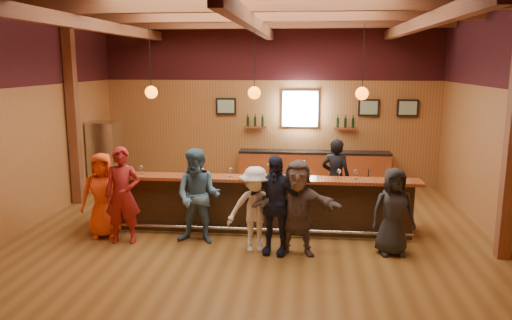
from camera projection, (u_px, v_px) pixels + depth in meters
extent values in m
plane|color=brown|center=(254.00, 229.00, 9.92)|extent=(9.00, 9.00, 0.00)
cube|color=brown|center=(270.00, 101.00, 13.39)|extent=(9.00, 0.04, 4.50)
cube|color=brown|center=(216.00, 154.00, 5.58)|extent=(9.00, 0.04, 4.50)
cube|color=brown|center=(31.00, 114.00, 9.95)|extent=(0.04, 8.00, 4.50)
cube|color=brown|center=(501.00, 119.00, 9.03)|extent=(0.04, 8.00, 4.50)
cube|color=#350E10|center=(271.00, 48.00, 13.10)|extent=(9.00, 0.01, 1.70)
cube|color=#350E10|center=(25.00, 42.00, 9.68)|extent=(0.01, 8.00, 1.70)
cube|color=#350E10|center=(507.00, 40.00, 8.76)|extent=(0.01, 8.00, 1.70)
cube|color=brown|center=(73.00, 108.00, 11.40)|extent=(0.22, 0.22, 4.50)
cube|color=brown|center=(248.00, 4.00, 8.14)|extent=(8.80, 0.20, 0.25)
cube|color=brown|center=(260.00, 15.00, 10.09)|extent=(8.80, 0.20, 0.25)
cube|color=brown|center=(268.00, 23.00, 12.04)|extent=(8.80, 0.20, 0.25)
cube|color=brown|center=(98.00, 26.00, 9.47)|extent=(0.18, 7.80, 0.22)
cube|color=brown|center=(254.00, 24.00, 9.16)|extent=(0.18, 7.80, 0.22)
cube|color=brown|center=(422.00, 23.00, 8.85)|extent=(0.18, 7.80, 0.22)
cube|color=black|center=(254.00, 204.00, 9.82)|extent=(6.00, 0.60, 1.05)
cube|color=maroon|center=(253.00, 179.00, 9.54)|extent=(6.30, 0.50, 0.06)
cube|color=black|center=(256.00, 180.00, 10.11)|extent=(6.00, 0.48, 0.05)
cube|color=black|center=(256.00, 202.00, 10.20)|extent=(6.00, 0.48, 0.90)
cube|color=silver|center=(356.00, 184.00, 9.92)|extent=(0.45, 0.40, 0.14)
cube|color=silver|center=(382.00, 185.00, 9.86)|extent=(0.45, 0.40, 0.14)
cylinder|color=silver|center=(252.00, 229.00, 9.48)|extent=(6.00, 0.06, 0.06)
cube|color=maroon|center=(314.00, 170.00, 13.34)|extent=(4.00, 0.50, 0.90)
cube|color=black|center=(314.00, 152.00, 13.25)|extent=(4.00, 0.52, 0.05)
cube|color=silver|center=(300.00, 109.00, 13.30)|extent=(0.95, 0.08, 0.95)
cube|color=white|center=(300.00, 109.00, 13.25)|extent=(0.78, 0.01, 0.78)
cube|color=black|center=(226.00, 106.00, 13.49)|extent=(0.55, 0.04, 0.45)
cube|color=silver|center=(226.00, 106.00, 13.46)|extent=(0.45, 0.01, 0.35)
cube|color=black|center=(369.00, 108.00, 13.10)|extent=(0.55, 0.04, 0.45)
cube|color=silver|center=(369.00, 108.00, 13.07)|extent=(0.45, 0.01, 0.35)
cube|color=black|center=(408.00, 108.00, 12.99)|extent=(0.55, 0.04, 0.45)
cube|color=silver|center=(408.00, 108.00, 12.97)|extent=(0.45, 0.01, 0.35)
cube|color=maroon|center=(255.00, 127.00, 13.45)|extent=(0.60, 0.18, 0.04)
cylinder|color=black|center=(248.00, 122.00, 13.44)|extent=(0.07, 0.07, 0.26)
cylinder|color=black|center=(255.00, 122.00, 13.42)|extent=(0.07, 0.07, 0.26)
cylinder|color=black|center=(263.00, 122.00, 13.40)|extent=(0.07, 0.07, 0.26)
cube|color=maroon|center=(345.00, 128.00, 13.20)|extent=(0.60, 0.18, 0.04)
cylinder|color=black|center=(338.00, 123.00, 13.20)|extent=(0.07, 0.07, 0.26)
cylinder|color=black|center=(345.00, 123.00, 13.18)|extent=(0.07, 0.07, 0.26)
cylinder|color=black|center=(353.00, 123.00, 13.15)|extent=(0.07, 0.07, 0.26)
cylinder|color=black|center=(150.00, 59.00, 9.49)|extent=(0.01, 0.01, 1.25)
sphere|color=#FF630C|center=(151.00, 92.00, 9.61)|extent=(0.24, 0.24, 0.24)
cylinder|color=black|center=(254.00, 59.00, 9.28)|extent=(0.01, 0.01, 1.25)
sphere|color=#FF630C|center=(254.00, 93.00, 9.40)|extent=(0.24, 0.24, 0.24)
cylinder|color=black|center=(363.00, 59.00, 9.08)|extent=(0.01, 0.01, 1.25)
sphere|color=#FF630C|center=(362.00, 94.00, 9.20)|extent=(0.24, 0.24, 0.24)
cube|color=silver|center=(106.00, 157.00, 12.71)|extent=(0.70, 0.70, 1.80)
imported|color=#EC4916|center=(103.00, 195.00, 9.38)|extent=(0.89, 0.68, 1.62)
imported|color=maroon|center=(123.00, 195.00, 9.06)|extent=(0.70, 0.50, 1.78)
imported|color=#497093|center=(198.00, 196.00, 9.05)|extent=(0.92, 0.75, 1.75)
imported|color=white|center=(255.00, 209.00, 8.66)|extent=(1.06, 0.72, 1.51)
imported|color=#1A1E34|center=(274.00, 205.00, 8.53)|extent=(1.08, 0.59, 1.74)
imported|color=#5C4C4A|center=(297.00, 208.00, 8.51)|extent=(1.54, 0.50, 1.66)
imported|color=black|center=(393.00, 212.00, 8.51)|extent=(0.80, 0.58, 1.52)
imported|color=black|center=(336.00, 178.00, 10.57)|extent=(0.72, 0.59, 1.70)
cylinder|color=brown|center=(273.00, 171.00, 9.45)|extent=(0.24, 0.24, 0.26)
cylinder|color=black|center=(275.00, 171.00, 9.54)|extent=(0.07, 0.07, 0.24)
cylinder|color=black|center=(275.00, 163.00, 9.51)|extent=(0.02, 0.02, 0.08)
cylinder|color=black|center=(304.00, 171.00, 9.57)|extent=(0.07, 0.07, 0.23)
cylinder|color=black|center=(304.00, 163.00, 9.54)|extent=(0.02, 0.02, 0.08)
cylinder|color=silver|center=(126.00, 173.00, 9.84)|extent=(0.07, 0.07, 0.01)
cylinder|color=silver|center=(126.00, 171.00, 9.83)|extent=(0.01, 0.01, 0.10)
sphere|color=silver|center=(126.00, 167.00, 9.82)|extent=(0.08, 0.08, 0.08)
cylinder|color=silver|center=(141.00, 174.00, 9.78)|extent=(0.07, 0.07, 0.01)
cylinder|color=silver|center=(141.00, 171.00, 9.77)|extent=(0.01, 0.01, 0.10)
sphere|color=silver|center=(141.00, 167.00, 9.76)|extent=(0.08, 0.08, 0.08)
cylinder|color=silver|center=(189.00, 175.00, 9.70)|extent=(0.08, 0.08, 0.01)
cylinder|color=silver|center=(189.00, 172.00, 9.69)|extent=(0.01, 0.01, 0.11)
sphere|color=silver|center=(189.00, 167.00, 9.67)|extent=(0.09, 0.09, 0.09)
cylinder|color=silver|center=(203.00, 176.00, 9.59)|extent=(0.06, 0.06, 0.01)
cylinder|color=silver|center=(203.00, 174.00, 9.58)|extent=(0.01, 0.01, 0.09)
sphere|color=silver|center=(203.00, 170.00, 9.57)|extent=(0.07, 0.07, 0.07)
cylinder|color=silver|center=(231.00, 176.00, 9.56)|extent=(0.07, 0.07, 0.01)
cylinder|color=silver|center=(231.00, 174.00, 9.55)|extent=(0.01, 0.01, 0.10)
sphere|color=silver|center=(231.00, 170.00, 9.54)|extent=(0.08, 0.08, 0.08)
cylinder|color=silver|center=(290.00, 179.00, 9.36)|extent=(0.06, 0.06, 0.01)
cylinder|color=silver|center=(290.00, 176.00, 9.35)|extent=(0.01, 0.01, 0.09)
sphere|color=silver|center=(290.00, 173.00, 9.34)|extent=(0.07, 0.07, 0.07)
cylinder|color=silver|center=(339.00, 179.00, 9.39)|extent=(0.07, 0.07, 0.01)
cylinder|color=silver|center=(339.00, 176.00, 9.37)|extent=(0.01, 0.01, 0.11)
sphere|color=silver|center=(339.00, 171.00, 9.36)|extent=(0.08, 0.08, 0.08)
cylinder|color=silver|center=(355.00, 179.00, 9.37)|extent=(0.07, 0.07, 0.01)
cylinder|color=silver|center=(356.00, 176.00, 9.36)|extent=(0.01, 0.01, 0.10)
sphere|color=silver|center=(356.00, 172.00, 9.35)|extent=(0.08, 0.08, 0.08)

